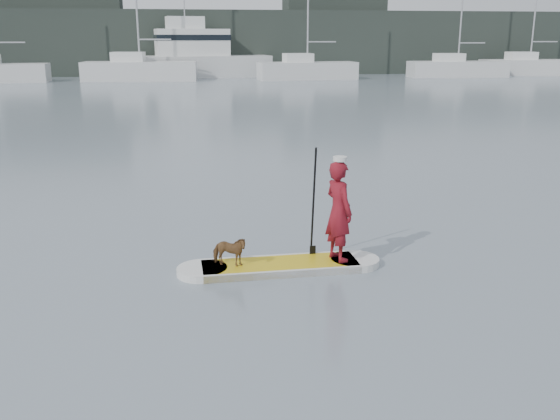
{
  "coord_description": "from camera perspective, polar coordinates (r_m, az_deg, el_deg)",
  "views": [
    {
      "loc": [
        2.17,
        -10.58,
        3.64
      ],
      "look_at": [
        3.65,
        -1.27,
        1.0
      ],
      "focal_mm": 40.0,
      "sensor_mm": 36.0,
      "label": 1
    }
  ],
  "objects": [
    {
      "name": "ground",
      "position": [
        11.39,
        -19.57,
        -3.92
      ],
      "size": [
        140.0,
        140.0,
        0.0
      ],
      "primitive_type": "plane",
      "color": "slate",
      "rests_on": "ground"
    },
    {
      "name": "paddleboard",
      "position": [
        10.08,
        0.0,
        -5.15
      ],
      "size": [
        3.3,
        0.84,
        0.12
      ],
      "rotation": [
        0.0,
        0.0,
        0.02
      ],
      "color": "gold",
      "rests_on": "ground"
    },
    {
      "name": "paddler",
      "position": [
        10.01,
        5.39,
        -0.1
      ],
      "size": [
        0.57,
        0.69,
        1.63
      ],
      "primitive_type": "imported",
      "rotation": [
        0.0,
        0.0,
        1.91
      ],
      "color": "maroon",
      "rests_on": "paddleboard"
    },
    {
      "name": "white_cap",
      "position": [
        9.81,
        5.51,
        4.69
      ],
      "size": [
        0.22,
        0.22,
        0.07
      ],
      "primitive_type": "cylinder",
      "color": "silver",
      "rests_on": "paddler"
    },
    {
      "name": "dog",
      "position": [
        9.88,
        -4.66,
        -3.77
      ],
      "size": [
        0.64,
        0.46,
        0.49
      ],
      "primitive_type": "imported",
      "rotation": [
        0.0,
        0.0,
        1.18
      ],
      "color": "brown",
      "rests_on": "paddleboard"
    },
    {
      "name": "paddle",
      "position": [
        10.27,
        3.05,
        -0.45
      ],
      "size": [
        0.1,
        0.3,
        2.0
      ],
      "rotation": [
        0.0,
        0.0,
        0.02
      ],
      "color": "black",
      "rests_on": "ground"
    },
    {
      "name": "sailboat_d",
      "position": [
        54.85,
        -12.75,
        12.49
      ],
      "size": [
        9.6,
        3.65,
        13.85
      ],
      "rotation": [
        0.0,
        0.0,
        -0.08
      ],
      "color": "silver",
      "rests_on": "ground"
    },
    {
      "name": "sailboat_e",
      "position": [
        55.07,
        2.44,
        12.74
      ],
      "size": [
        8.56,
        3.28,
        12.18
      ],
      "rotation": [
        0.0,
        0.0,
        0.07
      ],
      "color": "silver",
      "rests_on": "ground"
    },
    {
      "name": "sailboat_f",
      "position": [
        60.68,
        15.86,
        12.47
      ],
      "size": [
        8.98,
        3.0,
        13.29
      ],
      "rotation": [
        0.0,
        0.0,
        -0.04
      ],
      "color": "silver",
      "rests_on": "ground"
    },
    {
      "name": "motor_yacht_a",
      "position": [
        58.54,
        -7.36,
        13.87
      ],
      "size": [
        12.03,
        5.09,
        7.0
      ],
      "rotation": [
        0.0,
        0.0,
        0.13
      ],
      "color": "silver",
      "rests_on": "ground"
    },
    {
      "name": "shore_mass",
      "position": [
        63.62,
        -11.39,
        14.76
      ],
      "size": [
        90.0,
        6.0,
        6.0
      ],
      "primitive_type": "cube",
      "color": "black",
      "rests_on": "ground"
    },
    {
      "name": "shore_building_west",
      "position": [
        65.72,
        -20.5,
        15.44
      ],
      "size": [
        14.0,
        4.0,
        9.0
      ],
      "primitive_type": "cube",
      "color": "black",
      "rests_on": "ground"
    },
    {
      "name": "shore_building_east",
      "position": [
        66.49,
        4.91,
        15.89
      ],
      "size": [
        10.0,
        4.0,
        8.0
      ],
      "primitive_type": "cube",
      "color": "black",
      "rests_on": "ground"
    },
    {
      "name": "sailboat_g",
      "position": [
        65.92,
        21.78,
        12.13
      ],
      "size": [
        9.32,
        3.55,
        11.71
      ],
      "rotation": [
        0.0,
        0.0,
        -0.1
      ],
      "color": "silver",
      "rests_on": "ground"
    }
  ]
}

